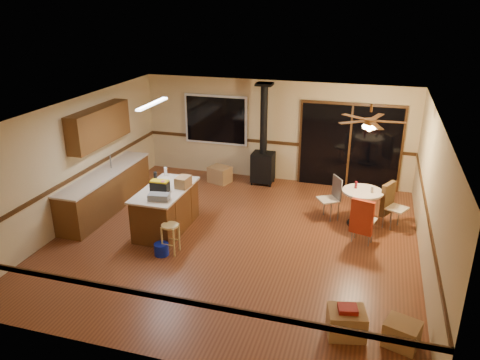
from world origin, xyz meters
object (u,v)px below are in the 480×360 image
at_px(wood_stove, 263,157).
at_px(bar_stool, 171,239).
at_px(box_corner_a, 346,323).
at_px(dining_table, 362,202).
at_px(box_under_window, 220,175).
at_px(kitchen_island, 166,209).
at_px(toolbox_black, 160,187).
at_px(chair_near, 362,217).
at_px(chair_right, 389,199).
at_px(box_corner_b, 402,334).
at_px(toolbox_grey, 159,197).
at_px(chair_left, 333,193).
at_px(blue_bucket, 162,249).

bearing_deg(wood_stove, bar_stool, -101.77).
relative_size(wood_stove, box_corner_a, 4.79).
height_order(dining_table, box_under_window, dining_table).
xyz_separation_m(kitchen_island, toolbox_black, (-0.04, -0.13, 0.55)).
relative_size(chair_near, chair_right, 1.00).
xyz_separation_m(kitchen_island, dining_table, (3.85, 1.34, 0.08)).
height_order(wood_stove, box_corner_a, wood_stove).
height_order(dining_table, box_corner_b, dining_table).
bearing_deg(kitchen_island, box_under_window, 85.87).
height_order(toolbox_black, chair_near, toolbox_black).
bearing_deg(bar_stool, toolbox_grey, 136.46).
bearing_deg(kitchen_island, chair_near, 6.86).
bearing_deg(box_under_window, chair_near, -32.47).
bearing_deg(chair_left, box_under_window, 156.51).
bearing_deg(chair_left, box_corner_a, -80.85).
bearing_deg(kitchen_island, dining_table, 19.27).
xyz_separation_m(blue_bucket, box_under_window, (-0.14, 3.82, 0.10)).
relative_size(dining_table, box_corner_a, 1.60).
bearing_deg(box_corner_b, chair_near, 104.29).
bearing_deg(wood_stove, kitchen_island, -113.09).
distance_m(chair_left, chair_right, 1.15).
bearing_deg(chair_right, bar_stool, -148.98).
height_order(box_under_window, box_corner_b, box_under_window).
bearing_deg(box_corner_a, dining_table, 89.99).
distance_m(wood_stove, chair_right, 3.46).
xyz_separation_m(wood_stove, bar_stool, (-0.82, -3.92, -0.44)).
xyz_separation_m(toolbox_grey, chair_near, (3.77, 1.00, -0.36)).
relative_size(toolbox_black, box_corner_b, 0.81).
relative_size(chair_left, box_corner_b, 1.23).
height_order(toolbox_grey, chair_near, toolbox_grey).
distance_m(wood_stove, blue_bucket, 4.20).
bearing_deg(chair_left, toolbox_black, -153.49).
relative_size(blue_bucket, dining_table, 0.32).
bearing_deg(kitchen_island, wood_stove, 66.91).
bearing_deg(chair_right, box_under_window, 162.23).
distance_m(toolbox_grey, blue_bucket, 0.99).
height_order(bar_stool, blue_bucket, bar_stool).
bearing_deg(kitchen_island, bar_stool, -60.79).
bearing_deg(box_under_window, blue_bucket, -87.84).
bearing_deg(toolbox_grey, kitchen_island, 103.57).
bearing_deg(dining_table, wood_stove, 146.19).
height_order(chair_right, box_corner_a, chair_right).
bearing_deg(toolbox_grey, chair_right, 25.22).
xyz_separation_m(dining_table, chair_near, (0.05, -0.88, 0.07)).
bearing_deg(toolbox_black, kitchen_island, 73.40).
distance_m(toolbox_grey, dining_table, 4.19).
bearing_deg(box_under_window, wood_stove, 11.91).
xyz_separation_m(toolbox_black, box_under_window, (0.24, 2.95, -0.79)).
bearing_deg(kitchen_island, blue_bucket, -70.77).
distance_m(wood_stove, bar_stool, 4.02).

